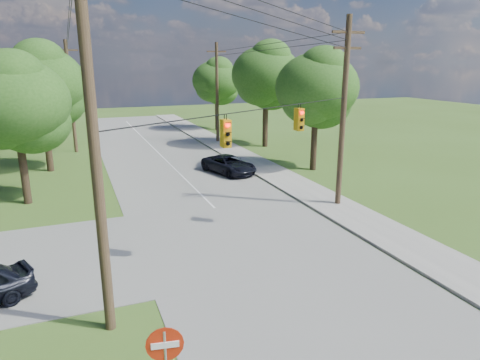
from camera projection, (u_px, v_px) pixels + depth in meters
name	position (u px, v px, depth m)	size (l,w,h in m)	color
ground	(250.00, 305.00, 14.72)	(140.00, 140.00, 0.00)	#3E5C1E
main_road	(248.00, 241.00, 19.91)	(10.00, 100.00, 0.03)	gray
sidewalk_east	(367.00, 222.00, 22.26)	(2.60, 100.00, 0.12)	#ABA8A0
pole_sw	(93.00, 131.00, 11.80)	(2.00, 0.32, 12.00)	#4C3827
pole_ne	(343.00, 111.00, 23.58)	(2.00, 0.32, 10.50)	#4C3827
pole_north_e	(217.00, 92.00, 43.41)	(2.00, 0.32, 10.00)	#4C3827
pole_north_w	(71.00, 96.00, 38.51)	(2.00, 0.32, 10.00)	#4C3827
power_lines	(195.00, 42.00, 23.17)	(13.93, 29.62, 4.93)	black
traffic_signals	(266.00, 125.00, 18.13)	(4.91, 3.27, 1.05)	#CF910C
tree_w_near	(14.00, 102.00, 23.78)	(6.00, 6.00, 8.40)	#3E2D1F
tree_w_mid	(40.00, 83.00, 31.14)	(6.40, 6.40, 9.22)	#3E2D1F
tree_w_far	(23.00, 83.00, 39.49)	(6.00, 6.00, 8.73)	#3E2D1F
tree_e_near	(317.00, 88.00, 31.64)	(6.20, 6.20, 8.81)	#3E2D1F
tree_e_mid	(266.00, 75.00, 40.62)	(6.60, 6.60, 9.64)	#3E2D1F
tree_e_far	(216.00, 81.00, 51.29)	(5.80, 5.80, 8.32)	#3E2D1F
car_main_north	(229.00, 165.00, 31.95)	(2.19, 4.74, 1.32)	black
do_not_enter_sign	(165.00, 355.00, 9.42)	(0.84, 0.19, 2.53)	#989A9D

